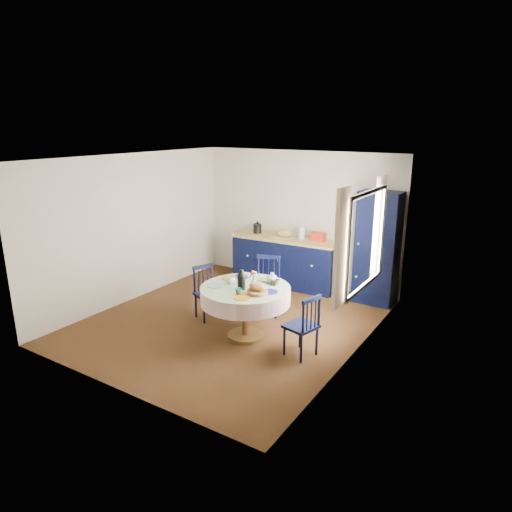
# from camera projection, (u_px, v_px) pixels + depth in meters

# --- Properties ---
(floor) EXTENTS (4.50, 4.50, 0.00)m
(floor) POSITION_uv_depth(u_px,v_px,m) (230.00, 321.00, 7.12)
(floor) COLOR black
(floor) RESTS_ON ground
(ceiling) EXTENTS (4.50, 4.50, 0.00)m
(ceiling) POSITION_uv_depth(u_px,v_px,m) (228.00, 158.00, 6.42)
(ceiling) COLOR white
(ceiling) RESTS_ON wall_back
(wall_back) EXTENTS (4.00, 0.02, 2.50)m
(wall_back) POSITION_uv_depth(u_px,v_px,m) (299.00, 218.00, 8.59)
(wall_back) COLOR beige
(wall_back) RESTS_ON floor
(wall_left) EXTENTS (0.02, 4.50, 2.50)m
(wall_left) POSITION_uv_depth(u_px,v_px,m) (134.00, 228.00, 7.79)
(wall_left) COLOR beige
(wall_left) RESTS_ON floor
(wall_right) EXTENTS (0.02, 4.50, 2.50)m
(wall_right) POSITION_uv_depth(u_px,v_px,m) (358.00, 265.00, 5.74)
(wall_right) COLOR beige
(wall_right) RESTS_ON floor
(window) EXTENTS (0.10, 1.74, 1.45)m
(window) POSITION_uv_depth(u_px,v_px,m) (364.00, 239.00, 5.93)
(window) COLOR white
(window) RESTS_ON wall_right
(kitchen_counter) EXTENTS (2.09, 0.74, 1.16)m
(kitchen_counter) POSITION_uv_depth(u_px,v_px,m) (286.00, 260.00, 8.63)
(kitchen_counter) COLOR black
(kitchen_counter) RESTS_ON floor
(pantry_cabinet) EXTENTS (0.67, 0.50, 1.91)m
(pantry_cabinet) POSITION_uv_depth(u_px,v_px,m) (377.00, 248.00, 7.64)
(pantry_cabinet) COLOR black
(pantry_cabinet) RESTS_ON floor
(dining_table) EXTENTS (1.27, 1.27, 1.05)m
(dining_table) POSITION_uv_depth(u_px,v_px,m) (246.00, 295.00, 6.40)
(dining_table) COLOR brown
(dining_table) RESTS_ON floor
(chair_left) EXTENTS (0.48, 0.49, 0.83)m
(chair_left) POSITION_uv_depth(u_px,v_px,m) (207.00, 292.00, 7.14)
(chair_left) COLOR black
(chair_left) RESTS_ON floor
(chair_far) EXTENTS (0.54, 0.53, 0.94)m
(chair_far) POSITION_uv_depth(u_px,v_px,m) (267.00, 285.00, 7.30)
(chair_far) COLOR black
(chair_far) RESTS_ON floor
(chair_right) EXTENTS (0.45, 0.46, 0.86)m
(chair_right) POSITION_uv_depth(u_px,v_px,m) (303.00, 325.00, 5.93)
(chair_right) COLOR black
(chair_right) RESTS_ON floor
(mug_a) EXTENTS (0.13, 0.13, 0.10)m
(mug_a) POSITION_uv_depth(u_px,v_px,m) (231.00, 280.00, 6.49)
(mug_a) COLOR silver
(mug_a) RESTS_ON dining_table
(mug_b) EXTENTS (0.09, 0.09, 0.09)m
(mug_b) POSITION_uv_depth(u_px,v_px,m) (239.00, 292.00, 6.08)
(mug_b) COLOR #26655D
(mug_b) RESTS_ON dining_table
(mug_c) EXTENTS (0.11, 0.11, 0.09)m
(mug_c) POSITION_uv_depth(u_px,v_px,m) (275.00, 283.00, 6.42)
(mug_c) COLOR black
(mug_c) RESTS_ON dining_table
(mug_d) EXTENTS (0.10, 0.10, 0.09)m
(mug_d) POSITION_uv_depth(u_px,v_px,m) (247.00, 276.00, 6.70)
(mug_d) COLOR silver
(mug_d) RESTS_ON dining_table
(cobalt_bowl) EXTENTS (0.23, 0.23, 0.06)m
(cobalt_bowl) POSITION_uv_depth(u_px,v_px,m) (244.00, 276.00, 6.73)
(cobalt_bowl) COLOR navy
(cobalt_bowl) RESTS_ON dining_table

